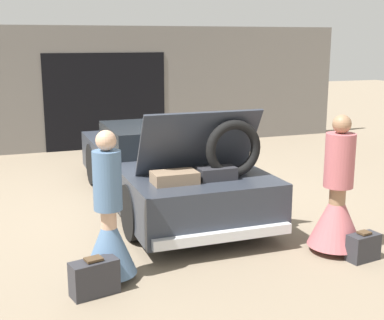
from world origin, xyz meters
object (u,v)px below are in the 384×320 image
object	(u,v)px
person_left	(109,228)
person_right	(337,204)
suitcase_beside_right_person	(363,247)
suitcase_beside_left_person	(94,277)
car	(164,167)

from	to	relation	value
person_left	person_right	bearing A→B (deg)	78.58
person_right	suitcase_beside_right_person	size ratio (longest dim) A/B	4.09
person_right	suitcase_beside_left_person	world-z (taller)	person_right
car	person_left	size ratio (longest dim) A/B	2.94
car	suitcase_beside_right_person	distance (m)	3.33
suitcase_beside_left_person	person_left	bearing A→B (deg)	52.69
car	person_right	world-z (taller)	person_right
suitcase_beside_left_person	suitcase_beside_right_person	distance (m)	3.08
person_left	person_right	xyz separation A→B (m)	(2.70, -0.15, 0.01)
person_right	suitcase_beside_left_person	xyz separation A→B (m)	(-2.92, -0.14, -0.41)
car	person_left	world-z (taller)	car
car	suitcase_beside_right_person	bearing A→B (deg)	-63.04
car	person_right	size ratio (longest dim) A/B	2.85
car	suitcase_beside_left_person	xyz separation A→B (m)	(-1.57, -2.74, -0.38)
person_left	suitcase_beside_right_person	size ratio (longest dim) A/B	3.97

